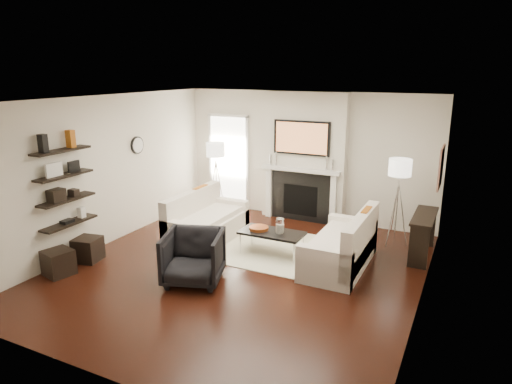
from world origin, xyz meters
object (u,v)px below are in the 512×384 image
at_px(lamp_left_shade, 216,149).
at_px(ottoman_near, 88,249).
at_px(lamp_right_shade, 400,167).
at_px(loveseat_left_base, 208,230).
at_px(armchair, 193,255).
at_px(coffee_table, 272,233).
at_px(loveseat_right_base, 339,254).

bearing_deg(lamp_left_shade, ottoman_near, -100.98).
bearing_deg(lamp_right_shade, loveseat_left_base, -157.22).
relative_size(armchair, lamp_left_shade, 2.17).
xyz_separation_m(coffee_table, lamp_left_shade, (-2.07, 1.61, 1.05)).
bearing_deg(loveseat_left_base, lamp_left_shade, 114.94).
distance_m(loveseat_left_base, loveseat_right_base, 2.55).
height_order(lamp_right_shade, ottoman_near, lamp_right_shade).
xyz_separation_m(loveseat_left_base, ottoman_near, (-1.32, -1.69, -0.01)).
bearing_deg(lamp_left_shade, coffee_table, -37.87).
height_order(loveseat_right_base, lamp_left_shade, lamp_left_shade).
bearing_deg(armchair, ottoman_near, 163.87).
height_order(coffee_table, lamp_left_shade, lamp_left_shade).
distance_m(loveseat_left_base, lamp_left_shade, 2.07).
bearing_deg(coffee_table, armchair, -113.35).
relative_size(loveseat_right_base, armchair, 2.07).
bearing_deg(ottoman_near, lamp_right_shade, 33.91).
height_order(lamp_left_shade, ottoman_near, lamp_left_shade).
bearing_deg(lamp_right_shade, coffee_table, -141.68).
xyz_separation_m(loveseat_left_base, lamp_left_shade, (-0.70, 1.50, 1.24)).
distance_m(coffee_table, ottoman_near, 3.13).
xyz_separation_m(loveseat_right_base, coffee_table, (-1.19, -0.05, 0.19)).
xyz_separation_m(loveseat_right_base, lamp_right_shade, (0.65, 1.40, 1.24)).
bearing_deg(loveseat_right_base, coffee_table, -177.67).
distance_m(lamp_right_shade, ottoman_near, 5.59).
relative_size(coffee_table, lamp_right_shade, 2.75).
height_order(loveseat_right_base, ottoman_near, loveseat_right_base).
distance_m(lamp_left_shade, lamp_right_shade, 3.90).
height_order(armchair, lamp_left_shade, lamp_left_shade).
relative_size(coffee_table, armchair, 1.27).
bearing_deg(ottoman_near, armchair, 3.18).
distance_m(loveseat_left_base, ottoman_near, 2.15).
bearing_deg(loveseat_left_base, ottoman_near, -127.90).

